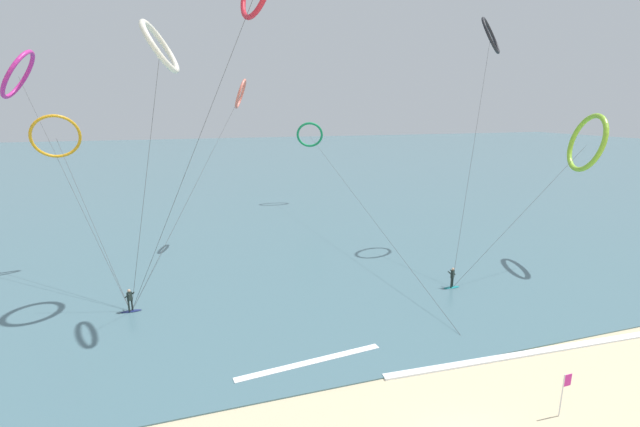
{
  "coord_description": "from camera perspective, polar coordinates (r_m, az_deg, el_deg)",
  "views": [
    {
      "loc": [
        -10.74,
        -12.32,
        14.17
      ],
      "look_at": [
        0.0,
        21.37,
        5.63
      ],
      "focal_mm": 24.48,
      "sensor_mm": 36.0,
      "label": 1
    }
  ],
  "objects": [
    {
      "name": "sea_water",
      "position": [
        120.01,
        -12.51,
        6.5
      ],
      "size": [
        400.0,
        200.0,
        0.08
      ],
      "primitive_type": "cube",
      "color": "#476B75",
      "rests_on": "ground"
    },
    {
      "name": "surfer_navy",
      "position": [
        34.29,
        -23.57,
        -10.54
      ],
      "size": [
        1.4,
        0.73,
        1.7
      ],
      "rotation": [
        0.0,
        0.0,
        0.81
      ],
      "color": "navy",
      "rests_on": "ground"
    },
    {
      "name": "surfer_teal",
      "position": [
        36.97,
        16.89,
        -8.2
      ],
      "size": [
        1.4,
        0.71,
        1.7
      ],
      "rotation": [
        0.0,
        0.0,
        3.72
      ],
      "color": "teal",
      "rests_on": "ground"
    },
    {
      "name": "kite_coral",
      "position": [
        45.7,
        -10.36,
        15.09
      ],
      "size": [
        11.3,
        15.67,
        17.07
      ],
      "rotation": [
        0.0,
        0.0,
        4.47
      ],
      "color": "#EA7260",
      "rests_on": "ground"
    },
    {
      "name": "kite_amber",
      "position": [
        43.31,
        -31.25,
        8.58
      ],
      "size": [
        7.81,
        12.02,
        13.74
      ],
      "rotation": [
        0.0,
        0.0,
        3.38
      ],
      "color": "orange",
      "rests_on": "ground"
    },
    {
      "name": "kite_emerald",
      "position": [
        65.92,
        -1.33,
        10.23
      ],
      "size": [
        4.5,
        43.64,
        12.26
      ],
      "rotation": [
        0.0,
        0.0,
        2.84
      ],
      "color": "#199351",
      "rests_on": "ground"
    },
    {
      "name": "kite_charcoal",
      "position": [
        48.02,
        21.41,
        20.8
      ],
      "size": [
        11.17,
        11.57,
        22.74
      ],
      "rotation": [
        0.0,
        0.0,
        0.74
      ],
      "color": "black",
      "rests_on": "ground"
    },
    {
      "name": "kite_ivory",
      "position": [
        33.0,
        -20.2,
        19.74
      ],
      "size": [
        4.98,
        4.35,
        19.96
      ],
      "rotation": [
        0.0,
        0.0,
        1.31
      ],
      "color": "silver",
      "rests_on": "ground"
    },
    {
      "name": "kite_lime",
      "position": [
        45.5,
        31.49,
        7.87
      ],
      "size": [
        15.77,
        5.47,
        13.81
      ],
      "rotation": [
        0.0,
        0.0,
        4.37
      ],
      "color": "#8CC62D",
      "rests_on": "ground"
    },
    {
      "name": "kite_magenta",
      "position": [
        52.59,
        -34.75,
        14.7
      ],
      "size": [
        11.85,
        21.95,
        19.71
      ],
      "rotation": [
        0.0,
        0.0,
        4.73
      ],
      "color": "#CC288E",
      "rests_on": "ground"
    },
    {
      "name": "beach_flag",
      "position": [
        24.68,
        29.34,
        -19.25
      ],
      "size": [
        0.47,
        0.06,
        2.22
      ],
      "color": "silver",
      "rests_on": "ground"
    },
    {
      "name": "wave_crest_near",
      "position": [
        30.11,
        26.44,
        -15.91
      ],
      "size": [
        19.55,
        1.46,
        0.12
      ],
      "primitive_type": "cube",
      "rotation": [
        0.0,
        0.0,
        -0.05
      ],
      "color": "white",
      "rests_on": "ground"
    },
    {
      "name": "wave_crest_mid",
      "position": [
        26.26,
        -1.27,
        -18.93
      ],
      "size": [
        8.8,
        1.38,
        0.12
      ],
      "primitive_type": "cube",
      "rotation": [
        0.0,
        0.0,
        0.1
      ],
      "color": "white",
      "rests_on": "ground"
    }
  ]
}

